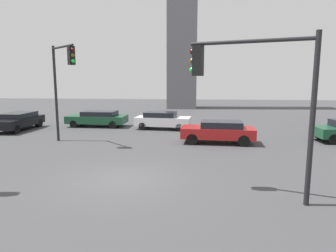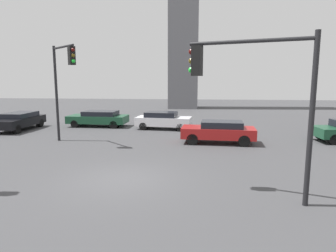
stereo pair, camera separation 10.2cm
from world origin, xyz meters
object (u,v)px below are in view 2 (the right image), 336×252
object	(u,v)px
traffic_light_1	(251,82)
car_3	(19,120)
car_1	(99,118)
car_4	(163,120)
car_2	(219,131)
traffic_light_2	(63,74)

from	to	relation	value
traffic_light_1	car_3	size ratio (longest dim) A/B	1.14
car_1	car_4	xyz separation A→B (m)	(5.43, -0.84, 0.02)
traffic_light_1	car_2	world-z (taller)	traffic_light_1
car_2	car_4	xyz separation A→B (m)	(-3.94, 4.77, -0.02)
traffic_light_1	car_4	xyz separation A→B (m)	(-4.27, 13.10, -3.06)
traffic_light_1	car_3	bearing A→B (deg)	-19.04
car_2	car_4	distance (m)	6.19
traffic_light_2	car_4	bearing A→B (deg)	91.20
traffic_light_2	car_4	distance (m)	8.52
traffic_light_2	car_3	world-z (taller)	traffic_light_2
traffic_light_1	car_2	bearing A→B (deg)	-69.21
car_2	car_3	size ratio (longest dim) A/B	0.97
traffic_light_1	car_4	distance (m)	14.11
car_1	car_2	size ratio (longest dim) A/B	1.08
car_3	car_4	xyz separation A→B (m)	(10.97, 1.38, -0.01)
car_1	car_4	world-z (taller)	car_4
car_3	traffic_light_2	bearing A→B (deg)	53.56
traffic_light_1	traffic_light_2	size ratio (longest dim) A/B	0.90
traffic_light_1	car_1	bearing A→B (deg)	-36.63
car_2	car_3	distance (m)	15.29
traffic_light_1	traffic_light_2	distance (m)	11.97
car_1	car_2	bearing A→B (deg)	151.10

